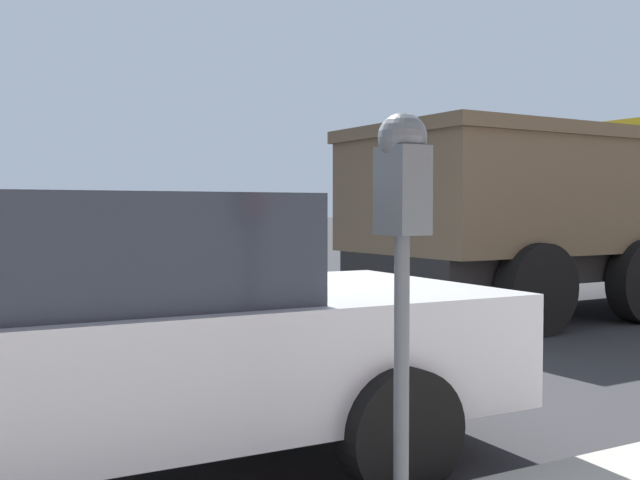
% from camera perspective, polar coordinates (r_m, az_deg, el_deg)
% --- Properties ---
extents(ground_plane, '(220.00, 220.00, 0.00)m').
position_cam_1_polar(ground_plane, '(5.48, -7.51, -12.61)').
color(ground_plane, '#2B2B2D').
extents(parking_meter, '(0.21, 0.19, 1.66)m').
position_cam_1_polar(parking_meter, '(2.89, 6.27, 1.94)').
color(parking_meter, '#4C5156').
rests_on(parking_meter, sidewalk).
extents(car_silver, '(2.14, 5.00, 1.49)m').
position_cam_1_polar(car_silver, '(4.04, -21.18, -6.70)').
color(car_silver, '#B7BABF').
rests_on(car_silver, ground_plane).
extents(dump_truck, '(3.06, 7.56, 2.87)m').
position_cam_1_polar(dump_truck, '(11.53, 20.68, 2.72)').
color(dump_truck, black).
rests_on(dump_truck, ground_plane).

